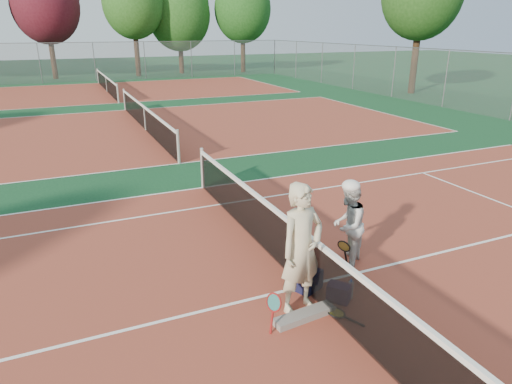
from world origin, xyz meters
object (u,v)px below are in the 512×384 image
Objects in this scene: player_a at (302,249)px; water_bottle at (351,290)px; racket_red at (274,313)px; sports_bag_navy at (309,280)px; sports_bag_purple at (339,293)px; racket_black_held at (343,254)px; racket_spare at (336,313)px; net_main at (303,260)px; player_b at (348,225)px.

water_bottle is at bearing -17.38° from player_a.
racket_red is 1.40× the size of sports_bag_navy.
sports_bag_purple is 1.16× the size of water_bottle.
racket_red is 2.24m from racket_black_held.
racket_red reaches higher than racket_spare.
sports_bag_navy is (-0.93, -0.38, -0.11)m from racket_black_held.
net_main is 18.28× the size of racket_spare.
racket_red is at bearing -2.82° from racket_black_held.
sports_bag_navy is at bearing -25.55° from racket_spare.
player_a is at bearing 20.81° from racket_spare.
water_bottle reaches higher than sports_bag_purple.
player_b is 4.46× the size of sports_bag_purple.
racket_red is 1.31m from sports_bag_purple.
player_a is at bearing -6.65° from racket_red.
net_main is 0.36m from sports_bag_navy.
sports_bag_navy is at bearing 33.90° from player_a.
racket_red is (-0.60, -0.33, -0.72)m from player_a.
racket_black_held reaches higher than racket_spare.
player_b reaches higher than water_bottle.
racket_spare is at bearing -38.14° from racket_red.
racket_spare is at bearing -127.58° from sports_bag_purple.
sports_bag_navy is 0.69m from water_bottle.
net_main reaches higher than sports_bag_navy.
player_a reaches higher than racket_spare.
net_main is 5.38× the size of player_a.
sports_bag_navy is 0.55m from sports_bag_purple.
racket_black_held is 1.01m from sports_bag_navy.
water_bottle is (-0.58, -0.99, -0.63)m from player_b.
racket_black_held is 0.99m from water_bottle.
sports_bag_purple is at bearing -60.45° from sports_bag_navy.
racket_red is at bearing 59.83° from racket_spare.
player_b is at bearing -4.23° from racket_red.
player_a is 1.72m from racket_black_held.
sports_bag_purple reaches higher than racket_spare.
water_bottle is at bearing -48.52° from net_main.
sports_bag_navy reaches higher than sports_bag_purple.
net_main is 0.76m from sports_bag_purple.
player_b is 2.59× the size of racket_spare.
player_b reaches higher than racket_red.
racket_spare is (0.42, -0.38, -0.99)m from player_a.
net_main is 19.89× the size of racket_black_held.
player_a is 1.74m from player_b.
water_bottle reaches higher than racket_spare.
racket_black_held is (1.93, 1.13, -0.02)m from racket_red.
racket_black_held is at bearing -64.59° from racket_spare.
racket_red is 1.71× the size of sports_bag_purple.
player_b is 3.66× the size of sports_bag_navy.
racket_black_held is at bearing -2.01° from player_b.
player_a reaches higher than net_main.
player_a is 3.70× the size of racket_black_held.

